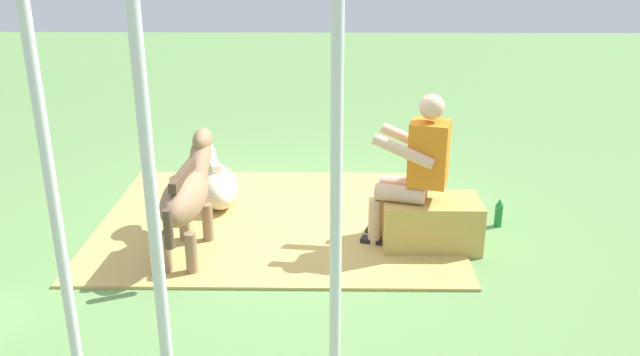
{
  "coord_description": "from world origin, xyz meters",
  "views": [
    {
      "loc": [
        -0.24,
        5.35,
        2.47
      ],
      "look_at": [
        -0.17,
        0.23,
        0.55
      ],
      "focal_mm": 37.07,
      "sensor_mm": 36.0,
      "label": 1
    }
  ],
  "objects_px": {
    "pony_lying": "(214,181)",
    "soda_bottle": "(499,213)",
    "tent_pole_left": "(336,211)",
    "tent_pole_mid": "(155,235)",
    "pony_standing": "(187,193)",
    "tent_pole_right": "(54,207)",
    "person_seated": "(415,165)",
    "hay_bale": "(431,223)"
  },
  "relations": [
    {
      "from": "tent_pole_right",
      "to": "tent_pole_mid",
      "type": "height_order",
      "value": "same"
    },
    {
      "from": "pony_standing",
      "to": "tent_pole_left",
      "type": "relative_size",
      "value": 0.57
    },
    {
      "from": "person_seated",
      "to": "pony_lying",
      "type": "relative_size",
      "value": 0.96
    },
    {
      "from": "pony_standing",
      "to": "tent_pole_right",
      "type": "distance_m",
      "value": 1.98
    },
    {
      "from": "person_seated",
      "to": "tent_pole_right",
      "type": "bearing_deg",
      "value": 44.45
    },
    {
      "from": "hay_bale",
      "to": "tent_pole_mid",
      "type": "height_order",
      "value": "tent_pole_mid"
    },
    {
      "from": "soda_bottle",
      "to": "tent_pole_mid",
      "type": "relative_size",
      "value": 0.11
    },
    {
      "from": "tent_pole_right",
      "to": "tent_pole_left",
      "type": "bearing_deg",
      "value": 178.65
    },
    {
      "from": "pony_standing",
      "to": "tent_pole_mid",
      "type": "bearing_deg",
      "value": 98.92
    },
    {
      "from": "pony_standing",
      "to": "person_seated",
      "type": "bearing_deg",
      "value": -174.64
    },
    {
      "from": "hay_bale",
      "to": "tent_pole_mid",
      "type": "relative_size",
      "value": 0.34
    },
    {
      "from": "pony_lying",
      "to": "tent_pole_right",
      "type": "height_order",
      "value": "tent_pole_right"
    },
    {
      "from": "person_seated",
      "to": "hay_bale",
      "type": "bearing_deg",
      "value": 169.12
    },
    {
      "from": "hay_bale",
      "to": "pony_standing",
      "type": "relative_size",
      "value": 0.59
    },
    {
      "from": "hay_bale",
      "to": "tent_pole_left",
      "type": "bearing_deg",
      "value": 68.15
    },
    {
      "from": "pony_standing",
      "to": "pony_lying",
      "type": "distance_m",
      "value": 1.19
    },
    {
      "from": "tent_pole_left",
      "to": "tent_pole_mid",
      "type": "distance_m",
      "value": 0.87
    },
    {
      "from": "person_seated",
      "to": "tent_pole_mid",
      "type": "height_order",
      "value": "tent_pole_mid"
    },
    {
      "from": "soda_bottle",
      "to": "tent_pole_left",
      "type": "bearing_deg",
      "value": 58.7
    },
    {
      "from": "soda_bottle",
      "to": "tent_pole_right",
      "type": "relative_size",
      "value": 0.11
    },
    {
      "from": "pony_standing",
      "to": "soda_bottle",
      "type": "height_order",
      "value": "pony_standing"
    },
    {
      "from": "hay_bale",
      "to": "pony_lying",
      "type": "height_order",
      "value": "pony_lying"
    },
    {
      "from": "tent_pole_left",
      "to": "tent_pole_mid",
      "type": "height_order",
      "value": "same"
    },
    {
      "from": "person_seated",
      "to": "soda_bottle",
      "type": "relative_size",
      "value": 4.93
    },
    {
      "from": "pony_lying",
      "to": "soda_bottle",
      "type": "distance_m",
      "value": 2.69
    },
    {
      "from": "pony_standing",
      "to": "tent_pole_mid",
      "type": "relative_size",
      "value": 0.57
    },
    {
      "from": "tent_pole_right",
      "to": "tent_pole_mid",
      "type": "xyz_separation_m",
      "value": [
        -0.58,
        0.31,
        0.0
      ]
    },
    {
      "from": "pony_standing",
      "to": "pony_lying",
      "type": "height_order",
      "value": "pony_standing"
    },
    {
      "from": "pony_standing",
      "to": "soda_bottle",
      "type": "relative_size",
      "value": 5.13
    },
    {
      "from": "hay_bale",
      "to": "tent_pole_right",
      "type": "distance_m",
      "value": 3.13
    },
    {
      "from": "hay_bale",
      "to": "tent_pole_mid",
      "type": "distance_m",
      "value": 2.98
    },
    {
      "from": "hay_bale",
      "to": "tent_pole_left",
      "type": "relative_size",
      "value": 0.34
    },
    {
      "from": "person_seated",
      "to": "pony_standing",
      "type": "height_order",
      "value": "person_seated"
    },
    {
      "from": "person_seated",
      "to": "tent_pole_left",
      "type": "relative_size",
      "value": 0.55
    },
    {
      "from": "pony_standing",
      "to": "pony_lying",
      "type": "bearing_deg",
      "value": -90.46
    },
    {
      "from": "soda_bottle",
      "to": "tent_pole_left",
      "type": "relative_size",
      "value": 0.11
    },
    {
      "from": "soda_bottle",
      "to": "pony_standing",
      "type": "bearing_deg",
      "value": 11.7
    },
    {
      "from": "hay_bale",
      "to": "pony_lying",
      "type": "distance_m",
      "value": 2.2
    },
    {
      "from": "hay_bale",
      "to": "tent_pole_mid",
      "type": "bearing_deg",
      "value": 54.7
    },
    {
      "from": "pony_lying",
      "to": "soda_bottle",
      "type": "height_order",
      "value": "pony_lying"
    },
    {
      "from": "tent_pole_mid",
      "to": "tent_pole_right",
      "type": "bearing_deg",
      "value": -28.44
    },
    {
      "from": "pony_lying",
      "to": "tent_pole_mid",
      "type": "xyz_separation_m",
      "value": [
        -0.33,
        3.3,
        0.99
      ]
    }
  ]
}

